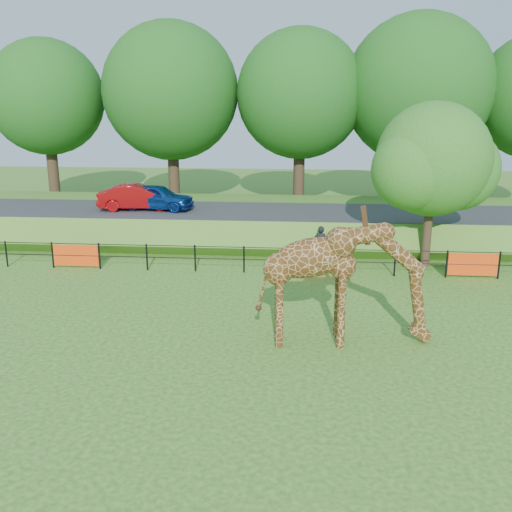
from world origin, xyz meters
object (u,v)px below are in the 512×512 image
object	(u,v)px
giraffe	(346,284)
car_red	(138,197)
tree_east	(435,164)
visitor	(321,244)
car_blue	(156,197)

from	to	relation	value
giraffe	car_red	world-z (taller)	giraffe
giraffe	car_red	size ratio (longest dim) A/B	1.27
tree_east	car_red	bearing A→B (deg)	162.86
visitor	tree_east	xyz separation A→B (m)	(4.48, -0.28, 3.49)
car_blue	car_red	xyz separation A→B (m)	(-0.92, -0.08, -0.00)
tree_east	giraffe	bearing A→B (deg)	-115.65
car_red	car_blue	bearing A→B (deg)	-94.86
car_red	visitor	world-z (taller)	car_red
tree_east	visitor	bearing A→B (deg)	176.40
visitor	car_blue	bearing A→B (deg)	-12.00
car_red	visitor	bearing A→B (deg)	-122.97
giraffe	tree_east	distance (m)	9.57
giraffe	tree_east	bearing A→B (deg)	59.35
car_blue	tree_east	distance (m)	13.55
car_blue	car_red	distance (m)	0.92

